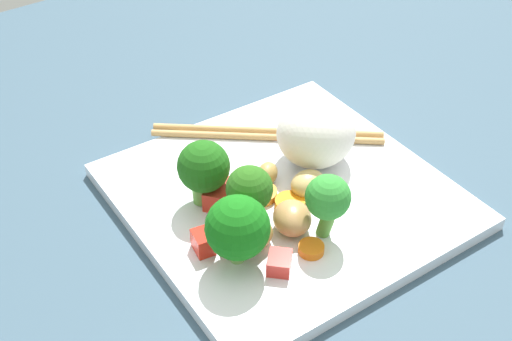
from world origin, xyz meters
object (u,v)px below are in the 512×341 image
at_px(carrot_slice_1, 311,249).
at_px(broccoli_floret_2, 203,168).
at_px(square_plate, 285,196).
at_px(chopstick_pair, 267,134).
at_px(rice_mound, 316,133).

bearing_deg(carrot_slice_1, broccoli_floret_2, -161.91).
relative_size(broccoli_floret_2, carrot_slice_1, 2.95).
relative_size(square_plate, chopstick_pair, 1.46).
xyz_separation_m(square_plate, chopstick_pair, (-0.08, 0.04, 0.01)).
relative_size(square_plate, carrot_slice_1, 12.77).
relative_size(rice_mound, carrot_slice_1, 3.57).
height_order(square_plate, rice_mound, rice_mound).
bearing_deg(chopstick_pair, square_plate, 103.77).
distance_m(rice_mound, carrot_slice_1, 0.13).
bearing_deg(broccoli_floret_2, square_plate, 64.24).
distance_m(carrot_slice_1, chopstick_pair, 0.17).
xyz_separation_m(carrot_slice_1, chopstick_pair, (-0.15, 0.07, -0.00)).
bearing_deg(chopstick_pair, carrot_slice_1, 105.46).
xyz_separation_m(rice_mound, broccoli_floret_2, (-0.01, -0.12, 0.01)).
bearing_deg(rice_mound, square_plate, -70.20).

